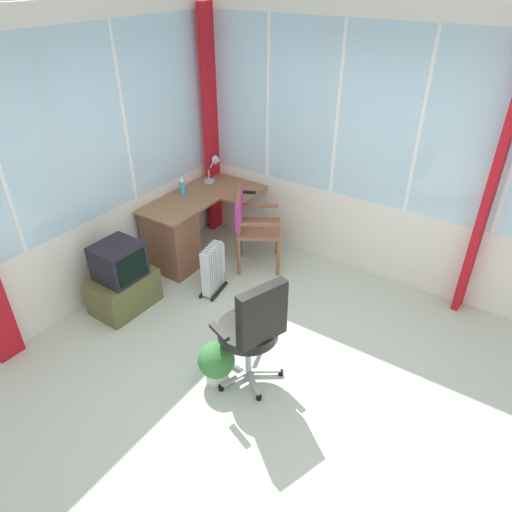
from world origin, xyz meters
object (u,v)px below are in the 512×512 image
at_px(potted_plant, 217,360).
at_px(desk, 175,235).
at_px(spray_bottle, 182,186).
at_px(desk_lamp, 216,165).
at_px(wooden_armchair, 248,220).
at_px(space_heater, 213,268).
at_px(tv_remote, 249,192).
at_px(office_chair, 254,326).
at_px(tv_on_stand, 122,280).

bearing_deg(potted_plant, desk, 52.38).
bearing_deg(spray_bottle, desk, -156.16).
bearing_deg(potted_plant, spray_bottle, 47.67).
distance_m(desk_lamp, wooden_armchair, 0.91).
xyz_separation_m(desk, wooden_armchair, (0.48, -0.67, 0.19)).
bearing_deg(wooden_armchair, space_heater, 178.21).
height_order(tv_remote, potted_plant, tv_remote).
relative_size(spray_bottle, office_chair, 0.21).
bearing_deg(desk_lamp, tv_remote, -97.47).
distance_m(desk, space_heater, 0.68).
bearing_deg(desk_lamp, tv_on_stand, -175.55).
xyz_separation_m(desk, tv_remote, (0.80, -0.48, 0.35)).
bearing_deg(desk, tv_remote, -30.92).
xyz_separation_m(desk_lamp, office_chair, (-1.85, -1.80, -0.34)).
height_order(wooden_armchair, tv_on_stand, wooden_armchair).
xyz_separation_m(desk, space_heater, (-0.14, -0.65, -0.12)).
bearing_deg(desk_lamp, office_chair, -135.71).
bearing_deg(office_chair, space_heater, 52.24).
distance_m(wooden_armchair, potted_plant, 1.84).
relative_size(spray_bottle, potted_plant, 0.56).
distance_m(wooden_armchair, office_chair, 1.81).
relative_size(desk, desk_lamp, 4.34).
bearing_deg(tv_remote, tv_on_stand, 142.91).
xyz_separation_m(desk, desk_lamp, (0.87, 0.07, 0.54)).
xyz_separation_m(wooden_armchair, potted_plant, (-1.62, -0.80, -0.37)).
bearing_deg(tv_on_stand, office_chair, -93.65).
relative_size(tv_remote, space_heater, 0.27).
distance_m(desk, tv_remote, 0.99).
bearing_deg(office_chair, tv_on_stand, 86.35).
bearing_deg(office_chair, spray_bottle, 54.93).
xyz_separation_m(office_chair, tv_on_stand, (0.11, 1.67, -0.28)).
relative_size(tv_on_stand, potted_plant, 1.92).
height_order(tv_remote, tv_on_stand, tv_remote).
relative_size(desk_lamp, wooden_armchair, 0.35).
relative_size(office_chair, space_heater, 1.88).
bearing_deg(space_heater, potted_plant, -140.49).
bearing_deg(tv_remote, space_heater, 167.32).
distance_m(desk_lamp, spray_bottle, 0.54).
relative_size(tv_remote, tv_on_stand, 0.20).
xyz_separation_m(office_chair, potted_plant, (-0.15, 0.26, -0.39)).
xyz_separation_m(desk_lamp, space_heater, (-1.01, -0.72, -0.67)).
relative_size(space_heater, potted_plant, 1.45).
height_order(tv_remote, office_chair, office_chair).
height_order(tv_on_stand, potted_plant, tv_on_stand).
bearing_deg(potted_plant, desk_lamp, 37.54).
distance_m(desk_lamp, potted_plant, 2.63).
height_order(desk_lamp, office_chair, desk_lamp).
xyz_separation_m(desk_lamp, spray_bottle, (-0.52, 0.09, -0.10)).
bearing_deg(spray_bottle, desk_lamp, -9.37).
bearing_deg(potted_plant, tv_remote, 27.26).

